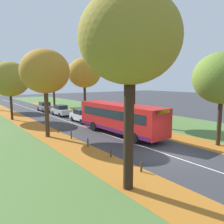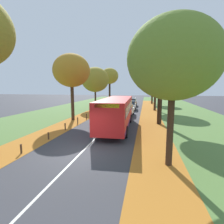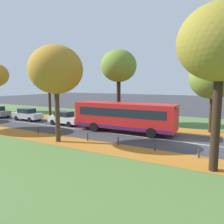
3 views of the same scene
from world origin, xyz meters
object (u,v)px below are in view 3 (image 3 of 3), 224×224
bollard_nearest (199,153)px  bollard_third (118,141)px  tree_right_mid (49,73)px  bollard_fourth (88,137)px  bollard_second (155,147)px  tree_left_nearest (221,43)px  bus (124,116)px  car_silver_following (27,114)px  bollard_sixth (38,130)px  tree_right_near (119,66)px  bollard_fifth (61,133)px  tree_right_nearest (213,78)px  car_white_lead (65,118)px  tree_left_near (56,70)px

bollard_nearest → bollard_third: 6.05m
tree_right_mid → bollard_fourth: (-9.06, -13.36, -6.16)m
tree_right_mid → bollard_second: tree_right_mid is taller
tree_left_nearest → bus: (6.57, 8.81, -5.33)m
bollard_second → tree_left_nearest: bearing=-115.6°
tree_right_mid → bollard_third: 19.74m
car_silver_following → bollard_second: bearing=-104.0°
bollard_sixth → tree_right_near: bearing=-26.3°
bollard_fourth → bollard_fifth: 3.03m
tree_right_nearest → tree_right_near: (0.27, 10.60, 1.59)m
tree_right_mid → car_white_lead: 9.68m
bollard_fifth → bollard_fourth: bearing=-89.9°
bollard_third → car_silver_following: 17.11m
car_silver_following → bollard_nearest: bearing=-102.3°
tree_right_mid → bollard_fourth: size_ratio=12.37×
tree_right_near → bollard_third: (-9.02, -4.63, -6.69)m
tree_right_near → car_white_lead: size_ratio=2.14×
bollard_nearest → tree_right_nearest: bearing=0.5°
bus → tree_right_mid: bearing=73.2°
bollard_nearest → bollard_fourth: bearing=89.7°
bus → tree_left_near: bearing=151.3°
tree_left_nearest → bollard_third: bearing=75.1°
car_white_lead → bollard_fourth: bearing=-125.6°
bollard_fourth → car_silver_following: (4.86, 13.36, 0.45)m
car_white_lead → car_silver_following: size_ratio=1.01×
bollard_second → bollard_sixth: size_ratio=0.90×
bollard_second → bollard_sixth: (-0.01, 12.10, 0.03)m
tree_left_near → bollard_second: 10.04m
tree_right_near → bus: tree_right_near is taller
bollard_nearest → bollard_fourth: size_ratio=0.83×
bus → car_white_lead: (0.21, 8.06, -0.89)m
tree_left_nearest → car_silver_following: bearing=73.8°
bollard_fifth → car_silver_following: bearing=64.8°
bollard_third → tree_right_mid: bearing=60.9°
tree_right_mid → car_white_lead: tree_right_mid is taller
tree_right_nearest → bollard_sixth: tree_right_nearest is taller
tree_right_mid → bus: size_ratio=0.85×
car_white_lead → tree_right_nearest: bearing=-76.3°
bollard_fourth → bollard_sixth: bollard_fourth is taller
bollard_fifth → tree_right_mid: bearing=48.7°
bollard_second → car_silver_following: size_ratio=0.13×
tree_left_nearest → tree_right_near: 16.00m
bollard_third → bollard_fifth: 6.05m
bollard_fifth → bollard_sixth: bearing=89.9°
bollard_sixth → car_white_lead: car_white_lead is taller
tree_right_nearest → bus: tree_right_nearest is taller
tree_right_near → bollard_fourth: tree_right_near is taller
bollard_second → car_silver_following: car_silver_following is taller
tree_left_near → car_silver_following: tree_left_near is taller
bollard_sixth → bollard_second: bearing=-90.0°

